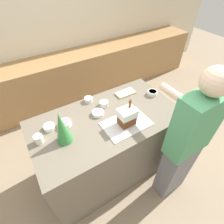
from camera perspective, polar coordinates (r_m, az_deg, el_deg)
ground_plane at (r=2.58m, az=-1.27°, el=-17.07°), size 12.00×12.00×0.00m
wall_back at (r=3.40m, az=-21.70°, el=24.23°), size 8.00×0.05×2.60m
back_cabinet_block at (r=3.45m, az=-16.64°, el=9.62°), size 6.00×0.60×0.88m
kitchen_island at (r=2.19m, az=-1.46°, el=-10.87°), size 1.58×0.85×0.94m
baking_tray at (r=1.78m, az=4.70°, el=-3.79°), size 0.48×0.31×0.01m
gingerbread_house at (r=1.71m, az=4.90°, el=-1.41°), size 0.17×0.14×0.27m
decorative_tree at (r=1.57m, az=-16.05°, el=-4.96°), size 0.15×0.15×0.34m
candy_bowl_far_left at (r=2.18m, az=13.04°, el=6.14°), size 0.12×0.12×0.05m
candy_bowl_near_tray_left at (r=1.86m, az=-4.61°, el=-0.32°), size 0.13×0.13×0.04m
candy_bowl_beside_tree at (r=1.82m, az=-19.85°, el=-4.62°), size 0.11×0.11×0.04m
candy_bowl_behind_tray at (r=1.96m, az=-2.66°, el=2.79°), size 0.10×0.10×0.05m
candy_bowl_center_rear at (r=1.80m, az=-15.09°, el=-3.68°), size 0.12×0.12×0.05m
candy_bowl_far_right at (r=2.04m, az=-7.72°, el=4.11°), size 0.10×0.10×0.05m
cookbook at (r=2.16m, az=4.40°, el=6.21°), size 0.24×0.13×0.02m
mug at (r=1.72m, az=-22.80°, el=-8.16°), size 0.08×0.08×0.09m
person at (r=1.84m, az=22.97°, el=-9.60°), size 0.44×0.55×1.69m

